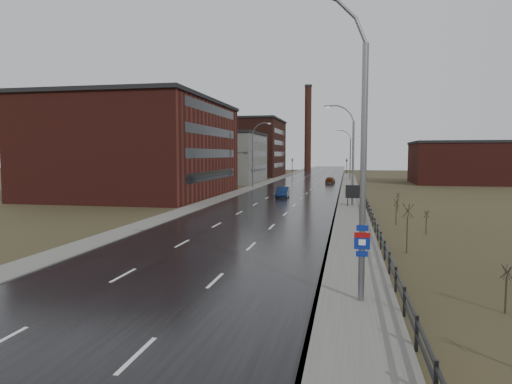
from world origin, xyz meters
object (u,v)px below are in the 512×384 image
at_px(streetlight_main, 355,149).
at_px(car_near, 283,193).
at_px(car_far, 330,180).
at_px(billboard, 355,192).

bearing_deg(streetlight_main, car_near, 101.58).
xyz_separation_m(car_near, car_far, (5.13, 32.08, -0.04)).
bearing_deg(car_far, car_near, 87.50).
height_order(car_near, car_far, car_near).
distance_m(streetlight_main, car_near, 43.95).
bearing_deg(billboard, streetlight_main, -91.08).
bearing_deg(car_far, billboard, 102.44).
bearing_deg(streetlight_main, car_far, 92.78).
xyz_separation_m(billboard, car_far, (-4.26, 41.51, -1.00)).
xyz_separation_m(streetlight_main, billboard, (0.63, 33.30, -4.37)).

